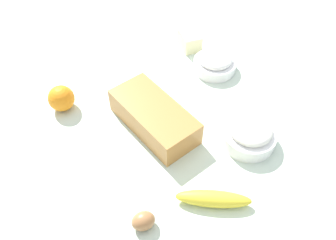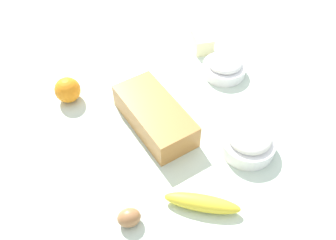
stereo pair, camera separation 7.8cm
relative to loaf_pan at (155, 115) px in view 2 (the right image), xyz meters
name	(u,v)px [view 2 (the right image)]	position (x,y,z in m)	size (l,w,h in m)	color
ground_plane	(168,131)	(-0.03, -0.03, -0.05)	(2.40, 2.40, 0.02)	silver
loaf_pan	(155,115)	(0.00, 0.00, 0.00)	(0.29, 0.16, 0.08)	#B77A3D
flour_bowl	(249,141)	(-0.20, -0.20, -0.01)	(0.15, 0.15, 0.08)	white
sugar_bowl	(224,66)	(0.11, -0.31, -0.01)	(0.15, 0.15, 0.07)	white
banana	(202,203)	(-0.30, 0.01, -0.02)	(0.19, 0.04, 0.04)	yellow
orange_fruit	(68,90)	(0.22, 0.20, 0.00)	(0.08, 0.08, 0.08)	orange
butter_block	(202,42)	(0.26, -0.31, -0.01)	(0.09, 0.06, 0.06)	#F4EDB2
egg_near_butter	(129,217)	(-0.26, 0.18, -0.02)	(0.05, 0.05, 0.06)	#A26D42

